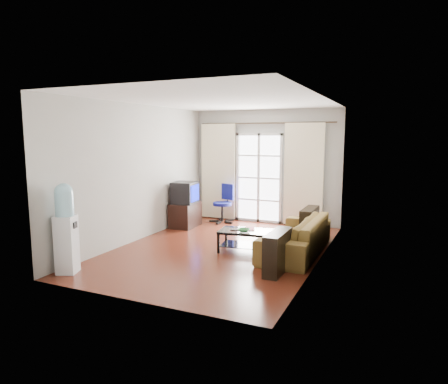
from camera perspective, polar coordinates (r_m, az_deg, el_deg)
The scene contains 20 objects.
floor at distance 7.49m, azimuth -0.46°, elevation -8.12°, with size 5.20×5.20×0.00m, color #612717.
ceiling at distance 7.22m, azimuth -0.48°, elevation 12.93°, with size 5.20×5.20×0.00m, color white.
wall_back at distance 9.65m, azimuth 5.97°, elevation 3.62°, with size 3.60×0.02×2.70m, color #B1B0A9.
wall_front at distance 5.00m, azimuth -12.94°, elevation -0.59°, with size 3.60×0.02×2.70m, color #B1B0A9.
wall_left at distance 8.14m, azimuth -12.09°, elevation 2.68°, with size 0.02×5.20×2.70m, color #B1B0A9.
wall_right at distance 6.69m, azimuth 13.70°, elevation 1.52°, with size 0.02×5.20×2.70m, color #B1B0A9.
french_door at distance 9.67m, azimuth 4.99°, elevation 2.01°, with size 1.16×0.06×2.15m.
curtain_rod at distance 9.53m, azimuth 5.87°, elevation 9.77°, with size 0.04×0.04×3.30m, color #4C3F2D.
curtain_left at distance 9.99m, azimuth -0.83°, elevation 2.95°, with size 0.90×0.07×2.35m, color #FAF0C9.
curtain_right at distance 9.29m, azimuth 11.30°, elevation 2.42°, with size 0.90×0.07×2.35m, color #FAF0C9.
radiator at distance 9.47m, azimuth 10.30°, elevation -2.78°, with size 0.64×0.12×0.64m, color gray.
sofa at distance 7.28m, azimuth 10.21°, elevation -6.12°, with size 0.87×2.19×0.64m, color olive.
coffee_table at distance 7.27m, azimuth 3.22°, elevation -6.57°, with size 1.03×0.67×0.39m.
bowl at distance 7.14m, azimuth 2.85°, elevation -5.45°, with size 0.23×0.23×0.05m, color green.
book at distance 7.31m, azimuth 3.05°, elevation -5.26°, with size 0.24×0.27×0.02m, color #B62C16.
remote at distance 7.23m, azimuth 1.61°, elevation -5.41°, with size 0.18×0.05×0.02m, color black.
tv_stand at distance 9.26m, azimuth -5.56°, elevation -3.25°, with size 0.51×0.76×0.56m, color black.
crt_tv at distance 9.13m, azimuth -5.76°, elevation -0.08°, with size 0.58×0.57×0.49m.
task_chair at distance 9.68m, azimuth -0.13°, elevation -2.75°, with size 0.79×0.79×0.92m.
water_cooler at distance 6.50m, azimuth -21.68°, elevation -4.61°, with size 0.36×0.36×1.38m.
Camera 1 is at (2.99, -6.54, 2.08)m, focal length 32.00 mm.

